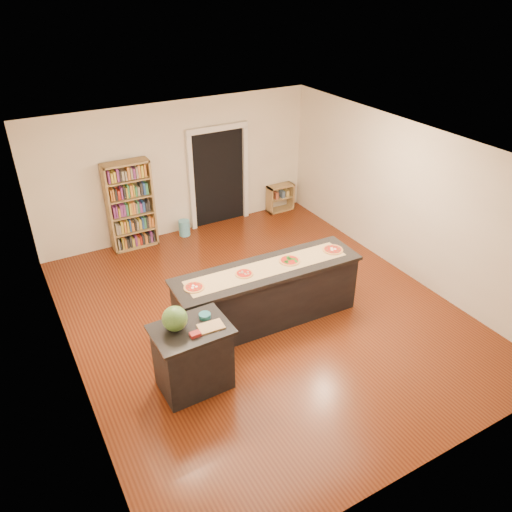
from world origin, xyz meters
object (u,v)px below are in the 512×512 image
side_counter (193,357)px  kitchen_island (267,294)px  bookshelf (131,206)px  low_shelf (280,198)px  watermelon (175,319)px  waste_bin (184,228)px

side_counter → kitchen_island: bearing=24.9°
bookshelf → low_shelf: bookshelf is taller
side_counter → watermelon: bearing=153.4°
kitchen_island → waste_bin: 3.47m
side_counter → bookshelf: 4.34m
kitchen_island → low_shelf: (2.43, 3.53, -0.19)m
side_counter → bookshelf: bookshelf is taller
side_counter → watermelon: watermelon is taller
kitchen_island → watermelon: 2.04m
kitchen_island → low_shelf: 4.29m
waste_bin → watermelon: bearing=-112.9°
low_shelf → waste_bin: size_ratio=1.85×
kitchen_island → waste_bin: bearing=92.5°
bookshelf → watermelon: (-0.68, -4.21, 0.25)m
low_shelf → waste_bin: low_shelf is taller
kitchen_island → waste_bin: (-0.04, 3.46, -0.33)m
kitchen_island → side_counter: bearing=-152.2°
bookshelf → watermelon: bearing=-99.2°
side_counter → watermelon: size_ratio=3.04×
kitchen_island → bookshelf: size_ratio=1.67×
watermelon → bookshelf: bearing=80.8°
low_shelf → waste_bin: (-2.47, -0.07, -0.15)m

